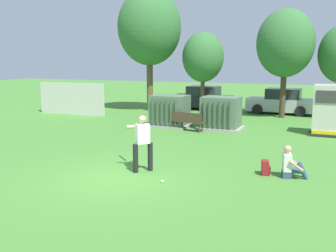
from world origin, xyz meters
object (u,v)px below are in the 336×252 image
Objects in this scene: park_bench at (186,120)px; sports_ball at (162,181)px; transformer_west at (170,111)px; backpack at (265,168)px; batter at (142,140)px; generator_enclosure at (329,110)px; seated_spectator at (290,165)px; parked_car_left_of_center at (281,102)px; parked_car_leftmost at (202,98)px; transformer_mid_west at (221,113)px.

park_bench reaches higher than sports_ball.
sports_ball is (3.39, -8.60, -0.74)m from transformer_west.
park_bench is at bearing -34.25° from transformer_west.
batter is at bearing -162.92° from backpack.
batter is 3.95× the size of backpack.
seated_spectator is (-0.96, -7.42, -0.76)m from generator_enclosure.
parked_car_left_of_center is (2.37, 15.03, -0.22)m from batter.
parked_car_left_of_center is at bearing 81.04° from batter.
generator_enclosure is 0.54× the size of parked_car_leftmost.
batter is at bearing -121.56° from generator_enclosure.
backpack is at bearing 17.08° from batter.
transformer_west is 1.49m from park_bench.
transformer_mid_west is 8.01m from parked_car_leftmost.
batter reaches higher than transformer_west.
transformer_mid_west is 1.82m from park_bench.
generator_enclosure reaches higher than park_bench.
sports_ball is (2.18, -7.77, -0.49)m from park_bench.
parked_car_left_of_center reaches higher than backpack.
generator_enclosure is 7.52m from seated_spectator.
parked_car_leftmost is at bearing 176.91° from parked_car_left_of_center.
parked_car_leftmost is at bearing 117.28° from seated_spectator.
transformer_west reaches higher than park_bench.
batter reaches higher than seated_spectator.
sports_ball is (1.04, -0.83, -0.93)m from batter.
transformer_west is 7.58m from parked_car_leftmost.
parked_car_left_of_center reaches higher than sports_ball.
generator_enclosure is at bearing 77.34° from backpack.
backpack is at bearing -102.66° from generator_enclosure.
batter is (-0.29, -8.05, 0.19)m from transformer_mid_west.
park_bench is at bearing -142.21° from transformer_mid_west.
seated_spectator is (3.98, -6.95, -0.41)m from transformer_mid_west.
seated_spectator reaches higher than park_bench.
batter reaches higher than backpack.
park_bench is at bearing -166.14° from generator_enclosure.
transformer_mid_west is at bearing 94.84° from sports_ball.
park_bench is 0.43× the size of parked_car_leftmost.
batter is 1.81× the size of seated_spectator.
transformer_mid_west is 8.02m from seated_spectator.
parked_car_left_of_center is at bearing 85.21° from sports_ball.
parked_car_leftmost and parked_car_left_of_center have the same top height.
transformer_mid_west is 7.28m from parked_car_left_of_center.
backpack is at bearing 37.34° from sports_ball.
transformer_west is 8.12m from batter.
seated_spectator is at bearing -45.24° from transformer_west.
transformer_mid_west is 2.18× the size of seated_spectator.
generator_enclosure is at bearing 13.86° from park_bench.
batter is at bearing -92.06° from transformer_mid_west.
batter is at bearing -165.64° from seated_spectator.
transformer_west is 0.91× the size of generator_enclosure.
transformer_mid_west is 1.21× the size of batter.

